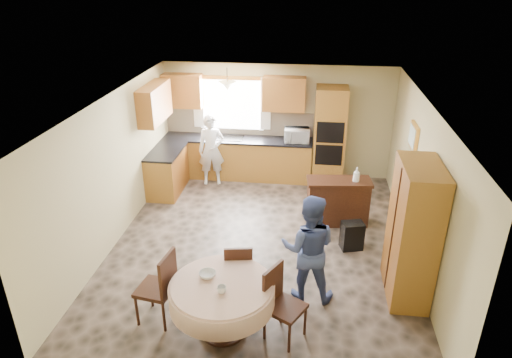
{
  "coord_description": "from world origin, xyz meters",
  "views": [
    {
      "loc": [
        0.74,
        -6.64,
        4.35
      ],
      "look_at": [
        -0.13,
        0.3,
        1.08
      ],
      "focal_mm": 32.0,
      "sensor_mm": 36.0,
      "label": 1
    }
  ],
  "objects": [
    {
      "name": "floor",
      "position": [
        0.0,
        0.0,
        0.0
      ],
      "size": [
        5.0,
        6.0,
        0.01
      ],
      "primitive_type": "cube",
      "color": "brown",
      "rests_on": "ground"
    },
    {
      "name": "ceiling",
      "position": [
        0.0,
        0.0,
        2.5
      ],
      "size": [
        5.0,
        6.0,
        0.01
      ],
      "primitive_type": "cube",
      "color": "white",
      "rests_on": "wall_back"
    },
    {
      "name": "wall_back",
      "position": [
        0.0,
        3.0,
        1.25
      ],
      "size": [
        5.0,
        0.02,
        2.5
      ],
      "primitive_type": "cube",
      "color": "tan",
      "rests_on": "floor"
    },
    {
      "name": "wall_front",
      "position": [
        0.0,
        -3.0,
        1.25
      ],
      "size": [
        5.0,
        0.02,
        2.5
      ],
      "primitive_type": "cube",
      "color": "tan",
      "rests_on": "floor"
    },
    {
      "name": "wall_left",
      "position": [
        -2.5,
        0.0,
        1.25
      ],
      "size": [
        0.02,
        6.0,
        2.5
      ],
      "primitive_type": "cube",
      "color": "tan",
      "rests_on": "floor"
    },
    {
      "name": "wall_right",
      "position": [
        2.5,
        0.0,
        1.25
      ],
      "size": [
        0.02,
        6.0,
        2.5
      ],
      "primitive_type": "cube",
      "color": "tan",
      "rests_on": "floor"
    },
    {
      "name": "window",
      "position": [
        -1.0,
        2.98,
        1.6
      ],
      "size": [
        1.4,
        0.03,
        1.1
      ],
      "primitive_type": "cube",
      "color": "white",
      "rests_on": "wall_back"
    },
    {
      "name": "curtain_left",
      "position": [
        -1.75,
        2.93,
        1.65
      ],
      "size": [
        0.22,
        0.02,
        1.15
      ],
      "primitive_type": "cube",
      "color": "white",
      "rests_on": "wall_back"
    },
    {
      "name": "curtain_right",
      "position": [
        -0.25,
        2.93,
        1.65
      ],
      "size": [
        0.22,
        0.02,
        1.15
      ],
      "primitive_type": "cube",
      "color": "white",
      "rests_on": "wall_back"
    },
    {
      "name": "base_cab_back",
      "position": [
        -0.85,
        2.7,
        0.44
      ],
      "size": [
        3.3,
        0.6,
        0.88
      ],
      "primitive_type": "cube",
      "color": "#B98631",
      "rests_on": "floor"
    },
    {
      "name": "counter_back",
      "position": [
        -0.85,
        2.7,
        0.9
      ],
      "size": [
        3.3,
        0.64,
        0.04
      ],
      "primitive_type": "cube",
      "color": "black",
      "rests_on": "base_cab_back"
    },
    {
      "name": "base_cab_left",
      "position": [
        -2.2,
        1.8,
        0.44
      ],
      "size": [
        0.6,
        1.2,
        0.88
      ],
      "primitive_type": "cube",
      "color": "#B98631",
      "rests_on": "floor"
    },
    {
      "name": "counter_left",
      "position": [
        -2.2,
        1.8,
        0.9
      ],
      "size": [
        0.64,
        1.2,
        0.04
      ],
      "primitive_type": "cube",
      "color": "black",
      "rests_on": "base_cab_left"
    },
    {
      "name": "backsplash",
      "position": [
        -0.85,
        2.99,
        1.18
      ],
      "size": [
        3.3,
        0.02,
        0.55
      ],
      "primitive_type": "cube",
      "color": "#CFB592",
      "rests_on": "wall_back"
    },
    {
      "name": "wall_cab_left",
      "position": [
        -2.05,
        2.83,
        1.91
      ],
      "size": [
        0.85,
        0.33,
        0.72
      ],
      "primitive_type": "cube",
      "color": "#B8672E",
      "rests_on": "wall_back"
    },
    {
      "name": "wall_cab_right",
      "position": [
        0.15,
        2.83,
        1.91
      ],
      "size": [
        0.9,
        0.33,
        0.72
      ],
      "primitive_type": "cube",
      "color": "#B8672E",
      "rests_on": "wall_back"
    },
    {
      "name": "wall_cab_side",
      "position": [
        -2.33,
        1.8,
        1.91
      ],
      "size": [
        0.33,
        1.2,
        0.72
      ],
      "primitive_type": "cube",
      "color": "#B8672E",
      "rests_on": "wall_left"
    },
    {
      "name": "oven_tower",
      "position": [
        1.15,
        2.69,
        1.06
      ],
      "size": [
        0.66,
        0.62,
        2.12
      ],
      "primitive_type": "cube",
      "color": "#B98631",
      "rests_on": "floor"
    },
    {
      "name": "oven_upper",
      "position": [
        1.15,
        2.38,
        1.25
      ],
      "size": [
        0.56,
        0.01,
        0.45
      ],
      "primitive_type": "cube",
      "color": "black",
      "rests_on": "oven_tower"
    },
    {
      "name": "oven_lower",
      "position": [
        1.15,
        2.38,
        0.75
      ],
      "size": [
        0.56,
        0.01,
        0.45
      ],
      "primitive_type": "cube",
      "color": "black",
      "rests_on": "oven_tower"
    },
    {
      "name": "pendant",
      "position": [
        -1.0,
        2.5,
        2.12
      ],
      "size": [
        0.36,
        0.36,
        0.18
      ],
      "primitive_type": "cone",
      "rotation": [
        3.14,
        0.0,
        0.0
      ],
      "color": "beige",
      "rests_on": "ceiling"
    },
    {
      "name": "sideboard",
      "position": [
        1.31,
        0.89,
        0.41
      ],
      "size": [
        1.19,
        0.6,
        0.82
      ],
      "primitive_type": "cube",
      "rotation": [
        0.0,
        0.0,
        0.11
      ],
      "color": "#3D1F10",
      "rests_on": "floor"
    },
    {
      "name": "space_heater",
      "position": [
        1.53,
        0.05,
        0.24
      ],
      "size": [
        0.41,
        0.33,
        0.49
      ],
      "primitive_type": "cube",
      "rotation": [
        0.0,
        0.0,
        0.27
      ],
      "color": "black",
      "rests_on": "floor"
    },
    {
      "name": "cupboard",
      "position": [
        2.22,
        -1.02,
        1.01
      ],
      "size": [
        0.53,
        1.06,
        2.02
      ],
      "primitive_type": "cube",
      "color": "#B98631",
      "rests_on": "floor"
    },
    {
      "name": "dining_table",
      "position": [
        -0.26,
        -2.14,
        0.59
      ],
      "size": [
        1.34,
        1.34,
        0.76
      ],
      "color": "#3D1F10",
      "rests_on": "floor"
    },
    {
      "name": "chair_left",
      "position": [
        -1.09,
        -2.02,
        0.58
      ],
      "size": [
        0.52,
        0.52,
        1.06
      ],
      "rotation": [
        0.0,
        0.0,
        -1.73
      ],
      "color": "#3D1F10",
      "rests_on": "floor"
    },
    {
      "name": "chair_back",
      "position": [
        -0.15,
        -1.49,
        0.52
      ],
      "size": [
        0.47,
        0.47,
        0.94
      ],
      "rotation": [
        0.0,
        0.0,
        3.32
      ],
      "color": "#3D1F10",
      "rests_on": "floor"
    },
    {
      "name": "chair_right",
      "position": [
        0.47,
        -2.1,
        0.56
      ],
      "size": [
        0.59,
        0.59,
        1.0
      ],
      "rotation": [
        0.0,
        0.0,
        1.06
      ],
      "color": "#3D1F10",
      "rests_on": "floor"
    },
    {
      "name": "framed_picture",
      "position": [
        2.47,
        0.87,
        1.76
      ],
      "size": [
        0.06,
        0.52,
        0.43
      ],
      "color": "gold",
      "rests_on": "wall_right"
    },
    {
      "name": "microwave",
      "position": [
        0.45,
        2.65,
        1.07
      ],
      "size": [
        0.56,
        0.4,
        0.3
      ],
      "primitive_type": "imported",
      "rotation": [
        0.0,
        0.0,
        0.06
      ],
      "color": "silver",
      "rests_on": "counter_back"
    },
    {
      "name": "person_sink",
      "position": [
        -1.35,
        2.3,
        0.77
      ],
      "size": [
        0.63,
        0.49,
        1.54
      ],
      "primitive_type": "imported",
      "rotation": [
        0.0,
        0.0,
        0.23
      ],
      "color": "silver",
      "rests_on": "floor"
    },
    {
      "name": "person_dining",
      "position": [
        0.8,
        -1.28,
        0.81
      ],
      "size": [
        0.81,
        0.64,
        1.61
      ],
      "primitive_type": "imported",
      "rotation": [
        0.0,
        0.0,
        3.1
      ],
      "color": "#3A497E",
      "rests_on": "floor"
    },
    {
      "name": "bowl_sideboard",
      "position": [
        0.93,
        0.89,
        0.84
      ],
      "size": [
        0.21,
        0.21,
        0.05
      ],
      "primitive_type": "imported",
      "rotation": [
        0.0,
        0.0,
        -0.03
      ],
      "color": "#B2B2B2",
      "rests_on": "sideboard"
    },
    {
      "name": "bottle_sideboard",
      "position": [
        1.6,
        0.89,
        0.97
      ],
      "size": [
        0.14,
        0.14,
        0.31
      ],
      "primitive_type": "imported",
      "rotation": [
        0.0,
        0.0,
        -0.16
      ],
      "color": "silver",
      "rests_on": "sideboard"
    },
    {
      "name": "cup_table",
      "position": [
        -0.22,
        -2.3,
        0.81
      ],
      "size": [
        0.15,
        0.15,
        0.09
      ],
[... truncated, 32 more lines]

